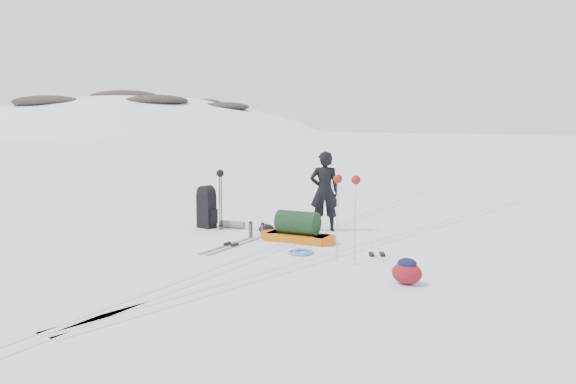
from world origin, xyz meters
name	(u,v)px	position (x,y,z in m)	size (l,w,h in m)	color
ground	(283,245)	(0.00, 0.00, 0.00)	(200.00, 200.00, 0.00)	white
ski_tracks	(337,241)	(0.61, 0.88, 0.00)	(3.38, 17.97, 0.01)	silver
skier	(325,191)	(-0.10, 1.62, 0.81)	(0.59, 0.39, 1.62)	black
pulk_sled	(298,230)	(0.03, 0.44, 0.22)	(1.53, 0.63, 0.57)	#CC620C
expedition_rucksack	(210,208)	(-2.23, 0.55, 0.41)	(0.93, 0.53, 0.89)	black
ski_poles_black	(220,181)	(-1.87, 0.48, 1.02)	(0.15, 0.18, 1.24)	black
ski_poles_silver	(347,190)	(1.54, -0.51, 1.16)	(0.44, 0.16, 1.39)	silver
touring_skis_grey	(231,245)	(-0.74, -0.56, 0.01)	(0.37, 1.60, 0.06)	#97999F
touring_skis_white	(377,256)	(1.75, 0.17, 0.01)	(1.23, 1.64, 0.07)	white
rope_coil	(301,252)	(0.60, -0.33, 0.03)	(0.45, 0.45, 0.05)	#528BC8
small_daypack	(407,271)	(2.76, -1.03, 0.17)	(0.47, 0.38, 0.36)	maroon
thermos_pair	(256,230)	(-0.83, 0.31, 0.14)	(0.29, 0.21, 0.31)	#56585D
stuff_sack	(267,229)	(-0.81, 0.61, 0.11)	(0.36, 0.28, 0.21)	black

